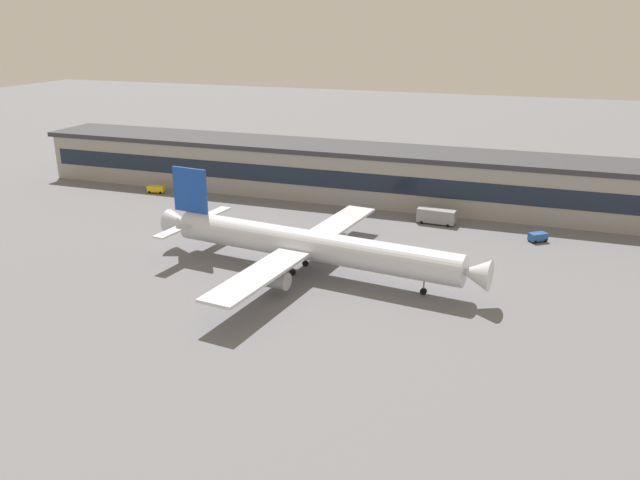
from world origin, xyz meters
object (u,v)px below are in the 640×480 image
Objects in this scene: fuel_truck at (437,216)px; airliner at (308,245)px; baggage_tug at (538,237)px; follow_me_car at (156,189)px; traffic_cone_0 at (264,280)px.

airliner is at bearing -114.90° from fuel_truck.
follow_me_car is (-95.53, 6.43, 0.00)m from baggage_tug.
airliner is 13.69× the size of follow_me_car.
follow_me_car is at bearing 178.79° from fuel_truck.
traffic_cone_0 is (51.59, -44.61, -0.74)m from follow_me_car.
baggage_tug is at bearing -12.74° from fuel_truck.
fuel_truck is 48.56m from traffic_cone_0.
fuel_truck is 2.11× the size of baggage_tug.
baggage_tug is (38.38, 31.50, -4.16)m from airliner.
baggage_tug reaches higher than traffic_cone_0.
airliner is 7.42× the size of fuel_truck.
follow_me_car is (-74.03, 1.57, -0.79)m from fuel_truck.
airliner reaches higher than fuel_truck.
fuel_truck is 74.05m from follow_me_car.
fuel_truck is 12.35× the size of traffic_cone_0.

